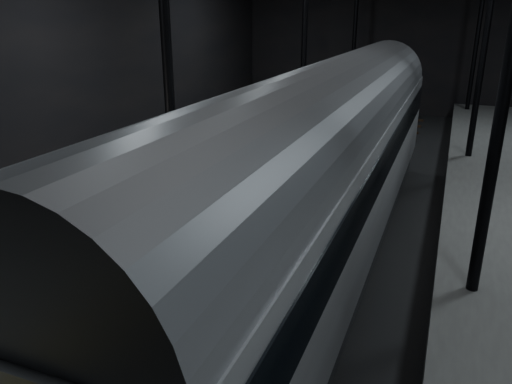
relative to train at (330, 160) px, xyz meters
The scene contains 6 objects.
ground 3.85m from the train, 89.99° to the left, with size 44.00×44.00×0.00m, color black.
platform_left 8.26m from the train, 163.47° to the left, with size 9.00×43.80×1.00m, color #4D4D4A.
tactile_strip 4.48m from the train, 145.59° to the left, with size 0.50×43.80×0.01m, color olive.
track 3.79m from the train, 89.99° to the left, with size 2.40×43.00×0.24m.
train is the anchor object (origin of this frame).
woman 7.24m from the train, 145.62° to the right, with size 0.58×0.38×1.60m, color #9A7B5E.
Camera 1 is at (2.87, -14.97, 6.87)m, focal length 35.00 mm.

